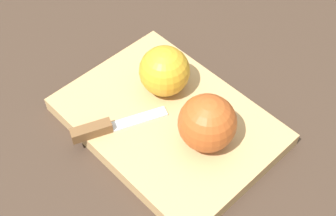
# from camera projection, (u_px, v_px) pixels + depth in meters

# --- Properties ---
(ground_plane) EXTENTS (4.00, 4.00, 0.00)m
(ground_plane) POSITION_uv_depth(u_px,v_px,m) (168.00, 126.00, 0.70)
(ground_plane) COLOR #38281E
(cutting_board) EXTENTS (0.33, 0.26, 0.02)m
(cutting_board) POSITION_uv_depth(u_px,v_px,m) (168.00, 122.00, 0.69)
(cutting_board) COLOR tan
(cutting_board) RESTS_ON ground_plane
(apple_half_left) EXTENTS (0.08, 0.08, 0.08)m
(apple_half_left) POSITION_uv_depth(u_px,v_px,m) (208.00, 123.00, 0.62)
(apple_half_left) COLOR #AD4C1E
(apple_half_left) RESTS_ON cutting_board
(apple_half_right) EXTENTS (0.08, 0.08, 0.08)m
(apple_half_right) POSITION_uv_depth(u_px,v_px,m) (164.00, 71.00, 0.68)
(apple_half_right) COLOR gold
(apple_half_right) RESTS_ON cutting_board
(knife) EXTENTS (0.05, 0.14, 0.02)m
(knife) POSITION_uv_depth(u_px,v_px,m) (102.00, 128.00, 0.66)
(knife) COLOR silver
(knife) RESTS_ON cutting_board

